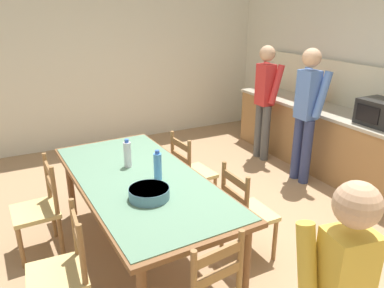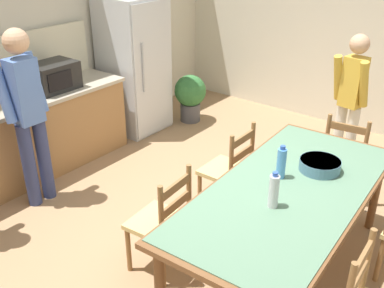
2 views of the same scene
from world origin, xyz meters
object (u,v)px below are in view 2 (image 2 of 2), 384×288
at_px(refrigerator, 134,66).
at_px(person_by_table, 351,97).
at_px(dining_table, 288,197).
at_px(chair_side_far_right, 229,170).
at_px(bottle_near_centre, 274,191).
at_px(potted_plant, 190,95).
at_px(bottle_off_centre, 281,163).
at_px(chair_side_far_left, 162,222).
at_px(serving_bowl, 320,165).
at_px(chair_head_end, 346,157).
at_px(microwave, 53,76).
at_px(person_at_counter, 27,110).

xyz_separation_m(refrigerator, person_by_table, (0.60, -2.64, -0.01)).
bearing_deg(dining_table, person_by_table, 8.20).
bearing_deg(chair_side_far_right, person_by_table, 159.48).
bearing_deg(refrigerator, bottle_near_centre, -119.22).
distance_m(chair_side_far_right, potted_plant, 2.26).
relative_size(bottle_off_centre, chair_side_far_left, 0.30).
xyz_separation_m(serving_bowl, chair_head_end, (1.01, 0.12, -0.39)).
relative_size(microwave, bottle_near_centre, 1.85).
relative_size(bottle_near_centre, chair_side_far_left, 0.30).
xyz_separation_m(microwave, person_by_table, (1.83, -2.66, -0.17)).
bearing_deg(microwave, person_at_counter, -142.61).
bearing_deg(refrigerator, dining_table, -114.99).
distance_m(bottle_near_centre, potted_plant, 3.42).
height_order(bottle_near_centre, chair_side_far_left, bottle_near_centre).
xyz_separation_m(dining_table, person_at_counter, (-0.54, 2.42, 0.26)).
bearing_deg(chair_head_end, microwave, 16.38).
xyz_separation_m(chair_side_far_right, person_at_counter, (-1.01, 1.60, 0.53)).
height_order(chair_side_far_left, potted_plant, chair_side_far_left).
relative_size(dining_table, serving_bowl, 7.13).
bearing_deg(dining_table, microwave, 87.39).
xyz_separation_m(chair_side_far_right, potted_plant, (1.53, 1.67, -0.06)).
distance_m(chair_side_far_right, person_by_table, 1.65).
height_order(chair_head_end, chair_side_far_left, same).
height_order(dining_table, person_by_table, person_by_table).
bearing_deg(chair_side_far_left, chair_side_far_right, 177.72).
bearing_deg(chair_head_end, bottle_near_centre, 85.02).
height_order(refrigerator, dining_table, refrigerator).
bearing_deg(chair_side_far_left, potted_plant, -150.86).
height_order(bottle_near_centre, person_by_table, person_by_table).
bearing_deg(bottle_near_centre, chair_head_end, 2.53).
distance_m(chair_side_far_left, person_by_table, 2.58).
bearing_deg(bottle_off_centre, refrigerator, 65.75).
height_order(bottle_near_centre, potted_plant, bottle_near_centre).
distance_m(bottle_off_centre, potted_plant, 3.07).
relative_size(serving_bowl, chair_head_end, 0.35).
height_order(bottle_off_centre, chair_side_far_left, bottle_off_centre).
height_order(bottle_near_centre, bottle_off_centre, same).
bearing_deg(chair_head_end, person_at_counter, 32.10).
height_order(microwave, chair_side_far_right, microwave).
bearing_deg(dining_table, bottle_off_centre, 51.56).
relative_size(dining_table, chair_side_far_left, 2.51).
bearing_deg(microwave, chair_head_end, -66.11).
relative_size(refrigerator, chair_side_far_left, 1.92).
distance_m(refrigerator, bottle_off_centre, 3.06).
relative_size(refrigerator, serving_bowl, 5.45).
distance_m(serving_bowl, chair_side_far_left, 1.32).
relative_size(refrigerator, bottle_off_centre, 6.46).
bearing_deg(serving_bowl, chair_head_end, 6.78).
height_order(chair_head_end, person_by_table, person_by_table).
xyz_separation_m(microwave, bottle_off_centre, (-0.03, -2.81, -0.12)).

